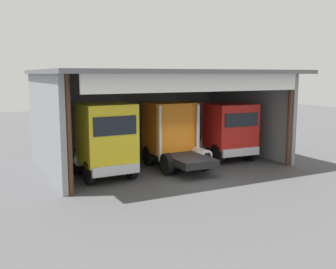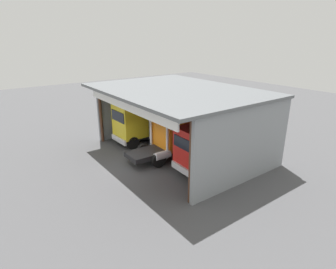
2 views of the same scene
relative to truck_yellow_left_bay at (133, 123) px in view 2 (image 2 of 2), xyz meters
name	(u,v)px [view 2 (image 2 of 2)]	position (x,y,z in m)	size (l,w,h in m)	color
ground_plane	(135,165)	(3.82, -2.09, -1.86)	(80.00, 80.00, 0.00)	#4C4C4F
workshop_shed	(188,107)	(3.82, 2.80, 1.70)	(12.92, 9.68, 5.15)	gray
truck_yellow_left_bay	(133,123)	(0.00, 0.00, 0.00)	(2.62, 4.84, 3.60)	yellow
truck_orange_center_bay	(168,135)	(4.04, 0.74, -0.09)	(2.64, 4.83, 3.44)	orange
truck_red_center_left_bay	(201,150)	(7.57, 0.81, -0.15)	(2.69, 5.02, 3.30)	red
oil_drum	(197,132)	(1.99, 5.55, -1.40)	(0.58, 0.58, 0.93)	#B21E19
tool_cart	(195,132)	(2.00, 5.26, -1.36)	(0.90, 0.60, 1.00)	red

